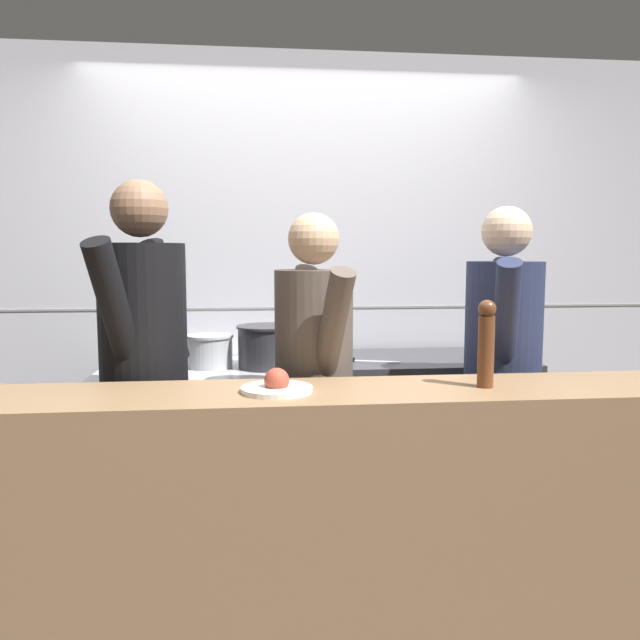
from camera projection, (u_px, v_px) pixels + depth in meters
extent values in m
plane|color=#383333|center=(334.00, 620.00, 2.50)|extent=(14.00, 14.00, 0.00)
cube|color=silver|center=(306.00, 282.00, 3.64)|extent=(8.00, 0.06, 2.60)
cube|color=gray|center=(306.00, 308.00, 3.63)|extent=(8.00, 0.00, 0.01)
cube|color=#232326|center=(208.00, 453.00, 3.28)|extent=(1.06, 0.70, 0.84)
cube|color=#B7BABF|center=(206.00, 371.00, 3.24)|extent=(1.08, 0.71, 0.04)
cube|color=#B7BABF|center=(203.00, 462.00, 2.95)|extent=(0.96, 0.03, 0.10)
cube|color=#38383D|center=(418.00, 439.00, 3.40)|extent=(1.12, 0.65, 0.91)
cube|color=black|center=(433.00, 535.00, 3.14)|extent=(1.10, 0.04, 0.10)
cube|color=#93704C|center=(349.00, 522.00, 2.27)|extent=(2.73, 0.45, 0.98)
cylinder|color=#2D2D33|center=(142.00, 354.00, 3.23)|extent=(0.31, 0.31, 0.14)
cylinder|color=#2D2D33|center=(141.00, 342.00, 3.22)|extent=(0.33, 0.33, 0.01)
cylinder|color=#B7BABF|center=(210.00, 351.00, 3.22)|extent=(0.23, 0.23, 0.17)
cylinder|color=#B7BABF|center=(210.00, 336.00, 3.22)|extent=(0.24, 0.24, 0.01)
cylinder|color=#2D2D33|center=(267.00, 347.00, 3.22)|extent=(0.29, 0.29, 0.22)
cylinder|color=#2D2D33|center=(267.00, 327.00, 3.21)|extent=(0.31, 0.31, 0.01)
cube|color=#B7BABF|center=(377.00, 362.00, 3.20)|extent=(0.23, 0.10, 0.01)
cube|color=black|center=(344.00, 359.00, 3.23)|extent=(0.11, 0.06, 0.02)
cylinder|color=white|center=(277.00, 389.00, 2.18)|extent=(0.25, 0.25, 0.02)
sphere|color=#B24733|center=(277.00, 380.00, 2.17)|extent=(0.09, 0.09, 0.09)
cylinder|color=brown|center=(486.00, 352.00, 2.24)|extent=(0.06, 0.06, 0.26)
sphere|color=brown|center=(487.00, 309.00, 2.22)|extent=(0.06, 0.06, 0.06)
cube|color=black|center=(148.00, 501.00, 2.67)|extent=(0.35, 0.28, 0.83)
cylinder|color=black|center=(143.00, 326.00, 2.58)|extent=(0.45, 0.45, 0.68)
sphere|color=#8C664C|center=(139.00, 209.00, 2.53)|extent=(0.23, 0.23, 0.23)
cylinder|color=black|center=(165.00, 303.00, 2.78)|extent=(0.21, 0.36, 0.57)
cylinder|color=black|center=(116.00, 311.00, 2.37)|extent=(0.21, 0.36, 0.57)
cube|color=black|center=(314.00, 503.00, 2.72)|extent=(0.32, 0.25, 0.77)
cylinder|color=brown|center=(314.00, 344.00, 2.65)|extent=(0.41, 0.41, 0.63)
sphere|color=#D8AD84|center=(314.00, 239.00, 2.60)|extent=(0.22, 0.22, 0.22)
cylinder|color=brown|center=(298.00, 322.00, 2.82)|extent=(0.18, 0.33, 0.53)
cylinder|color=brown|center=(332.00, 333.00, 2.46)|extent=(0.18, 0.33, 0.53)
cube|color=black|center=(498.00, 487.00, 2.88)|extent=(0.34, 0.27, 0.78)
cylinder|color=#262D4C|center=(503.00, 334.00, 2.80)|extent=(0.44, 0.44, 0.65)
sphere|color=beige|center=(507.00, 231.00, 2.75)|extent=(0.22, 0.22, 0.22)
cylinder|color=#262D4C|center=(502.00, 313.00, 2.99)|extent=(0.21, 0.34, 0.54)
cylinder|color=#262D4C|center=(506.00, 322.00, 2.60)|extent=(0.21, 0.34, 0.54)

